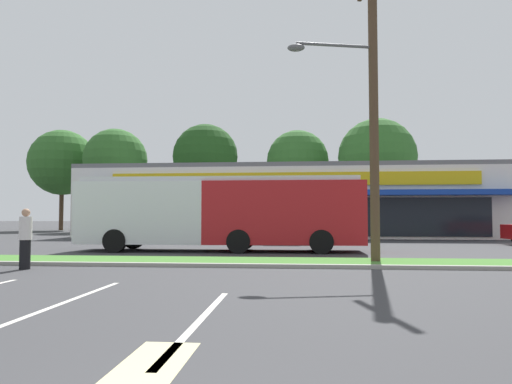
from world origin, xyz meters
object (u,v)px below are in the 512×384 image
object	(u,v)px
car_2	(207,229)
pedestrian_by_pole	(25,239)
car_0	(289,230)
city_bus	(221,211)
utility_pole	(369,102)

from	to	relation	value
car_2	pedestrian_by_pole	distance (m)	13.72
car_2	pedestrian_by_pole	world-z (taller)	pedestrian_by_pole
car_0	pedestrian_by_pole	distance (m)	14.99
city_bus	car_0	world-z (taller)	city_bus
car_0	car_2	size ratio (longest dim) A/B	0.91
utility_pole	car_0	xyz separation A→B (m)	(-2.88, 10.74, -4.52)
utility_pole	city_bus	distance (m)	8.50
pedestrian_by_pole	car_2	bearing A→B (deg)	162.72
city_bus	pedestrian_by_pole	world-z (taller)	city_bus
utility_pole	car_0	distance (m)	12.01
utility_pole	city_bus	size ratio (longest dim) A/B	0.79
city_bus	pedestrian_by_pole	distance (m)	8.73
utility_pole	pedestrian_by_pole	bearing A→B (deg)	-167.86
car_0	pedestrian_by_pole	bearing A→B (deg)	-120.06
car_0	car_2	world-z (taller)	car_0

